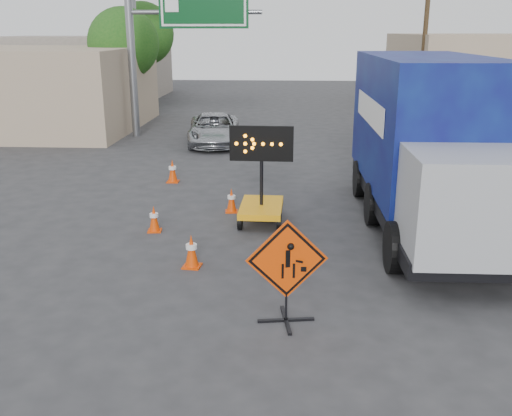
# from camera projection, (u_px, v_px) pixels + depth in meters

# --- Properties ---
(ground) EXTENTS (100.00, 100.00, 0.00)m
(ground) POSITION_uv_depth(u_px,v_px,m) (236.00, 327.00, 9.71)
(ground) COLOR #2D2D30
(ground) RESTS_ON ground
(curb_right) EXTENTS (0.40, 60.00, 0.12)m
(curb_right) POSITION_uv_depth(u_px,v_px,m) (444.00, 151.00, 23.56)
(curb_right) COLOR gray
(curb_right) RESTS_ON ground
(sidewalk_right) EXTENTS (4.00, 60.00, 0.15)m
(sidewalk_right) POSITION_uv_depth(u_px,v_px,m) (501.00, 151.00, 23.42)
(sidewalk_right) COLOR gray
(sidewalk_right) RESTS_ON ground
(storefront_left_far) EXTENTS (12.00, 10.00, 4.40)m
(storefront_left_far) POSITION_uv_depth(u_px,v_px,m) (79.00, 67.00, 42.33)
(storefront_left_far) COLOR gray
(storefront_left_far) RESTS_ON ground
(building_right_far) EXTENTS (10.00, 14.00, 4.60)m
(building_right_far) POSITION_uv_depth(u_px,v_px,m) (480.00, 71.00, 36.84)
(building_right_far) COLOR tan
(building_right_far) RESTS_ON ground
(highway_gantry) EXTENTS (6.18, 0.38, 6.90)m
(highway_gantry) POSITION_uv_depth(u_px,v_px,m) (175.00, 25.00, 25.57)
(highway_gantry) COLOR slate
(highway_gantry) RESTS_ON ground
(utility_pole_far) EXTENTS (1.80, 0.26, 9.00)m
(utility_pole_far) POSITION_uv_depth(u_px,v_px,m) (425.00, 33.00, 30.71)
(utility_pole_far) COLOR #42331C
(utility_pole_far) RESTS_ON ground
(tree_left_near) EXTENTS (3.71, 3.71, 6.03)m
(tree_left_near) POSITION_uv_depth(u_px,v_px,m) (124.00, 43.00, 29.90)
(tree_left_near) COLOR #42331C
(tree_left_near) RESTS_ON ground
(tree_left_far) EXTENTS (4.10, 4.10, 6.66)m
(tree_left_far) POSITION_uv_depth(u_px,v_px,m) (143.00, 34.00, 37.45)
(tree_left_far) COLOR #42331C
(tree_left_far) RESTS_ON ground
(construction_sign) EXTENTS (1.39, 0.99, 1.86)m
(construction_sign) POSITION_uv_depth(u_px,v_px,m) (287.00, 269.00, 9.60)
(construction_sign) COLOR black
(construction_sign) RESTS_ON ground
(arrow_board) EXTENTS (1.61, 1.81, 2.55)m
(arrow_board) POSITION_uv_depth(u_px,v_px,m) (261.00, 201.00, 14.82)
(arrow_board) COLOR #F39F0D
(arrow_board) RESTS_ON ground
(pickup_truck) EXTENTS (2.77, 5.01, 1.33)m
(pickup_truck) POSITION_uv_depth(u_px,v_px,m) (214.00, 129.00, 25.07)
(pickup_truck) COLOR #A7A9AE
(pickup_truck) RESTS_ON ground
(box_truck) EXTENTS (2.95, 8.93, 4.23)m
(box_truck) POSITION_uv_depth(u_px,v_px,m) (428.00, 153.00, 14.17)
(box_truck) COLOR black
(box_truck) RESTS_ON ground
(cone_a) EXTENTS (0.41, 0.41, 0.73)m
(cone_a) POSITION_uv_depth(u_px,v_px,m) (191.00, 251.00, 12.06)
(cone_a) COLOR #DD3C04
(cone_a) RESTS_ON ground
(cone_b) EXTENTS (0.38, 0.38, 0.67)m
(cone_b) POSITION_uv_depth(u_px,v_px,m) (154.00, 219.00, 14.23)
(cone_b) COLOR #DD3C04
(cone_b) RESTS_ON ground
(cone_c) EXTENTS (0.38, 0.38, 0.68)m
(cone_c) POSITION_uv_depth(u_px,v_px,m) (231.00, 200.00, 15.75)
(cone_c) COLOR #DD3C04
(cone_c) RESTS_ON ground
(cone_d) EXTENTS (0.39, 0.39, 0.76)m
(cone_d) POSITION_uv_depth(u_px,v_px,m) (173.00, 171.00, 18.85)
(cone_d) COLOR #DD3C04
(cone_d) RESTS_ON ground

